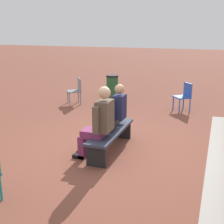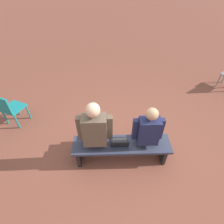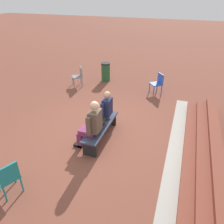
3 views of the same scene
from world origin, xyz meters
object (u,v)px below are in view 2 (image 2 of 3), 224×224
object	(u,v)px
person_student	(147,131)
plastic_chair_far_right	(10,108)
person_adult	(95,130)
laptop	(119,143)
bench	(121,147)

from	to	relation	value
person_student	plastic_chair_far_right	xyz separation A→B (m)	(2.89, -0.99, -0.23)
person_adult	laptop	distance (m)	0.50
bench	person_adult	size ratio (longest dim) A/B	1.26
person_adult	laptop	world-z (taller)	person_adult
person_student	person_adult	distance (m)	0.90
person_student	plastic_chair_far_right	world-z (taller)	person_student
bench	person_adult	xyz separation A→B (m)	(0.46, -0.07, 0.40)
person_adult	plastic_chair_far_right	bearing A→B (deg)	-26.36
bench	laptop	xyz separation A→B (m)	(0.04, 0.01, 0.15)
bench	person_adult	world-z (taller)	person_adult
person_student	laptop	xyz separation A→B (m)	(0.48, 0.08, -0.21)
plastic_chair_far_right	person_student	bearing A→B (deg)	161.06
bench	person_student	distance (m)	0.57
plastic_chair_far_right	bench	bearing A→B (deg)	156.67
laptop	plastic_chair_far_right	size ratio (longest dim) A/B	0.38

